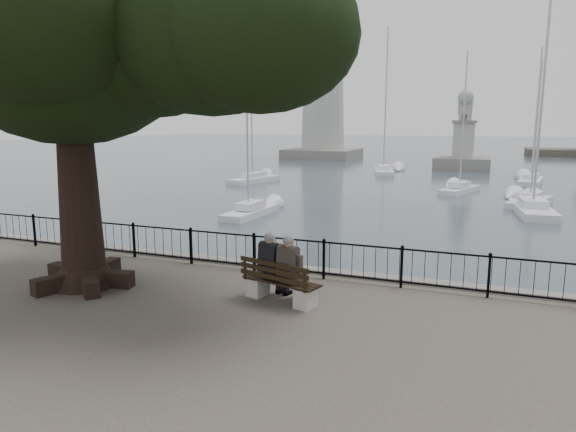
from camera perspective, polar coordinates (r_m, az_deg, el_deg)
The scene contains 15 objects.
harbor at distance 14.44m, azimuth 0.73°, elevation -7.90°, with size 260.00×260.00×1.20m.
railing at distance 13.69m, azimuth 0.00°, elevation -4.29°, with size 22.06×0.06×1.00m.
bench at distance 11.73m, azimuth -0.92°, elevation -7.89°, with size 1.97×1.02×0.99m.
person_left at distance 11.85m, azimuth -1.61°, elevation -5.79°, with size 0.58×0.85×1.58m.
person_right at distance 11.54m, azimuth 0.48°, elevation -6.22°, with size 0.58×0.85×1.58m.
tree at distance 13.09m, azimuth -20.05°, elevation 19.02°, with size 11.41×7.96×9.31m.
lighthouse at distance 75.76m, azimuth 3.98°, elevation 16.03°, with size 9.79×9.79×30.04m.
lion_monument at distance 59.90m, azimuth 18.88°, elevation 7.01°, with size 5.84×5.84×8.66m.
sailboat_a at distance 28.11m, azimuth -4.21°, elevation 0.61°, with size 1.47×4.74×9.12m.
sailboat_c at distance 31.82m, azimuth 25.50°, elevation 0.83°, with size 2.36×6.33×12.17m.
sailboat_d at distance 35.02m, azimuth 25.28°, elevation 1.54°, with size 3.07×5.34×8.87m.
sailboat_e at distance 44.30m, azimuth -3.81°, elevation 4.26°, with size 2.82×5.71×13.00m.
sailboat_f at distance 39.57m, azimuth 18.53°, elevation 2.94°, with size 2.75×4.98×10.15m.
sailboat_g at distance 47.64m, azimuth 25.36°, elevation 3.65°, with size 2.36×5.91×11.25m.
sailboat_h at distance 52.49m, azimuth 10.62°, elevation 5.06°, with size 3.02×6.34×14.34m.
Camera 1 is at (4.85, -9.83, 4.00)m, focal length 32.00 mm.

